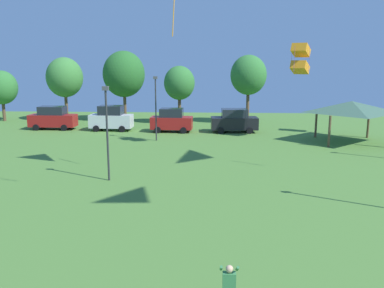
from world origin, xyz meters
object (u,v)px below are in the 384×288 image
at_px(park_pavilion, 352,107).
at_px(treeline_tree_0, 2,88).
at_px(light_post_3, 107,128).
at_px(parked_car_third_from_left, 172,120).
at_px(treeline_tree_3, 179,83).
at_px(parked_car_rightmost_in_row, 234,121).
at_px(parked_car_leftmost, 53,118).
at_px(treeline_tree_1, 65,78).
at_px(person_standing_far_right, 229,288).
at_px(light_post_2, 156,104).
at_px(treeline_tree_4, 248,75).
at_px(parked_car_second_from_left, 111,118).
at_px(treeline_tree_2, 124,74).
at_px(kite_flying_4, 300,59).

relative_size(park_pavilion, treeline_tree_0, 1.03).
relative_size(light_post_3, treeline_tree_0, 0.93).
height_order(parked_car_third_from_left, treeline_tree_3, treeline_tree_3).
xyz_separation_m(parked_car_third_from_left, parked_car_rightmost_in_row, (6.26, 0.16, -0.01)).
bearing_deg(parked_car_rightmost_in_row, parked_car_leftmost, 174.50).
xyz_separation_m(parked_car_leftmost, park_pavilion, (28.61, -5.47, 1.89)).
bearing_deg(treeline_tree_1, parked_car_rightmost_in_row, -20.53).
distance_m(person_standing_far_right, treeline_tree_3, 36.35).
bearing_deg(light_post_2, treeline_tree_4, 50.84).
xyz_separation_m(treeline_tree_3, treeline_tree_4, (7.77, 0.65, 0.88)).
distance_m(parked_car_leftmost, park_pavilion, 29.19).
bearing_deg(parked_car_second_from_left, treeline_tree_3, 41.18).
height_order(parked_car_third_from_left, light_post_3, light_post_3).
bearing_deg(treeline_tree_2, parked_car_second_from_left, -89.26).
distance_m(kite_flying_4, light_post_3, 19.52).
xyz_separation_m(kite_flying_4, light_post_2, (-12.55, -0.78, -3.94)).
distance_m(person_standing_far_right, parked_car_third_from_left, 30.44).
relative_size(parked_car_leftmost, light_post_2, 0.84).
relative_size(parked_car_second_from_left, light_post_2, 0.77).
xyz_separation_m(kite_flying_4, parked_car_rightmost_in_row, (-5.37, 4.00, -6.02)).
bearing_deg(park_pavilion, parked_car_rightmost_in_row, 154.66).
relative_size(park_pavilion, treeline_tree_2, 0.75).
bearing_deg(park_pavilion, treeline_tree_4, 126.15).
relative_size(person_standing_far_right, treeline_tree_0, 0.27).
distance_m(kite_flying_4, treeline_tree_3, 15.09).
bearing_deg(person_standing_far_right, light_post_3, 121.66).
bearing_deg(parked_car_rightmost_in_row, parked_car_second_from_left, 175.32).
relative_size(parked_car_second_from_left, park_pavilion, 0.71).
height_order(light_post_3, treeline_tree_1, treeline_tree_1).
xyz_separation_m(parked_car_rightmost_in_row, park_pavilion, (9.82, -4.65, 1.92)).
bearing_deg(parked_car_third_from_left, parked_car_leftmost, 177.63).
height_order(park_pavilion, light_post_2, light_post_2).
bearing_deg(light_post_2, light_post_3, -94.96).
relative_size(parked_car_leftmost, treeline_tree_1, 0.64).
bearing_deg(parked_car_rightmost_in_row, park_pavilion, -28.34).
bearing_deg(treeline_tree_4, treeline_tree_0, 179.34).
height_order(parked_car_rightmost_in_row, light_post_3, light_post_3).
relative_size(parked_car_third_from_left, treeline_tree_3, 0.64).
xyz_separation_m(person_standing_far_right, parked_car_second_from_left, (-10.84, 30.63, 0.36)).
relative_size(parked_car_second_from_left, treeline_tree_2, 0.53).
relative_size(person_standing_far_right, kite_flying_4, 0.59).
height_order(light_post_3, treeline_tree_0, treeline_tree_0).
bearing_deg(treeline_tree_2, parked_car_third_from_left, -50.28).
height_order(parked_car_leftmost, parked_car_third_from_left, parked_car_leftmost).
bearing_deg(treeline_tree_3, parked_car_rightmost_in_row, -43.52).
bearing_deg(parked_car_rightmost_in_row, parked_car_third_from_left, 178.49).
distance_m(light_post_2, treeline_tree_3, 10.58).
distance_m(parked_car_rightmost_in_row, treeline_tree_0, 27.96).
bearing_deg(light_post_2, treeline_tree_2, 113.89).
relative_size(park_pavilion, light_post_2, 1.08).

